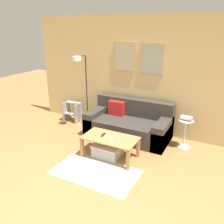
{
  "coord_description": "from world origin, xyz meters",
  "views": [
    {
      "loc": [
        1.7,
        -1.81,
        2.33
      ],
      "look_at": [
        -0.15,
        1.74,
        0.85
      ],
      "focal_mm": 38.0,
      "sensor_mm": 36.0,
      "label": 1
    }
  ],
  "objects": [
    {
      "name": "coffee_table",
      "position": [
        -0.12,
        1.62,
        0.33
      ],
      "size": [
        1.01,
        0.54,
        0.4
      ],
      "color": "#AD7F4C",
      "rests_on": "ground_plane"
    },
    {
      "name": "floor_lamp",
      "position": [
        -1.32,
        2.52,
        1.18
      ],
      "size": [
        0.22,
        0.53,
        1.7
      ],
      "color": "black",
      "rests_on": "ground_plane"
    },
    {
      "name": "remote_control",
      "position": [
        -0.28,
        1.64,
        0.41
      ],
      "size": [
        0.05,
        0.15,
        0.02
      ],
      "primitive_type": "cube",
      "rotation": [
        0.0,
        0.0,
        0.09
      ],
      "color": "#232328",
      "rests_on": "coffee_table"
    },
    {
      "name": "ground_plane",
      "position": [
        0.0,
        0.0,
        0.0
      ],
      "size": [
        16.0,
        16.0,
        0.0
      ],
      "primitive_type": "plane",
      "color": "#A87542"
    },
    {
      "name": "side_table",
      "position": [
        1.02,
        2.62,
        0.35
      ],
      "size": [
        0.29,
        0.29,
        0.59
      ],
      "color": "white",
      "rests_on": "ground_plane"
    },
    {
      "name": "book_stack",
      "position": [
        1.02,
        2.64,
        0.63
      ],
      "size": [
        0.23,
        0.19,
        0.07
      ],
      "color": "#387F4C",
      "rests_on": "side_table"
    },
    {
      "name": "cell_phone",
      "position": [
        -0.08,
        1.61,
        0.41
      ],
      "size": [
        0.13,
        0.15,
        0.01
      ],
      "primitive_type": "cube",
      "rotation": [
        0.0,
        0.0,
        0.5
      ],
      "color": "silver",
      "rests_on": "coffee_table"
    },
    {
      "name": "couch",
      "position": [
        -0.18,
        2.58,
        0.28
      ],
      "size": [
        1.79,
        0.86,
        0.79
      ],
      "color": "#38332D",
      "rests_on": "ground_plane"
    },
    {
      "name": "storage_bin",
      "position": [
        -0.18,
        1.62,
        0.12
      ],
      "size": [
        0.52,
        0.4,
        0.23
      ],
      "color": "#B2B2B7",
      "rests_on": "ground_plane"
    },
    {
      "name": "area_rug",
      "position": [
        -0.11,
        1.07,
        0.0
      ],
      "size": [
        1.42,
        0.83,
        0.01
      ],
      "primitive_type": "cube",
      "color": "#A39989",
      "rests_on": "ground_plane"
    },
    {
      "name": "step_stool",
      "position": [
        -1.82,
        2.77,
        0.26
      ],
      "size": [
        0.41,
        0.32,
        0.48
      ],
      "color": "#99999E",
      "rests_on": "ground_plane"
    },
    {
      "name": "wall_back",
      "position": [
        -0.0,
        3.04,
        1.28
      ],
      "size": [
        5.6,
        0.09,
        2.55
      ],
      "color": "tan",
      "rests_on": "ground_plane"
    }
  ]
}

